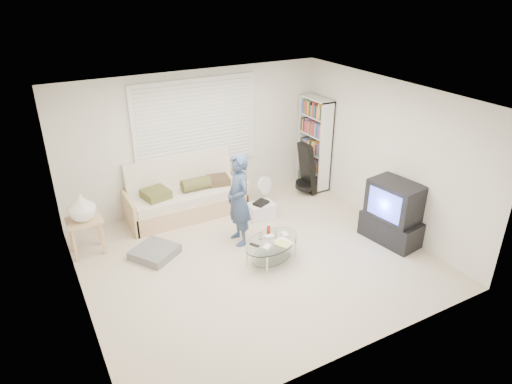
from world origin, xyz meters
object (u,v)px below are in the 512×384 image
bookshelf (314,143)px  tv_unit (393,213)px  futon_sofa (186,197)px  coffee_table (272,245)px

bookshelf → tv_unit: (-0.13, -2.39, -0.41)m
futon_sofa → coffee_table: bearing=-74.5°
tv_unit → bookshelf: bearing=87.0°
futon_sofa → tv_unit: bearing=-43.6°
bookshelf → tv_unit: bearing=-93.0°
futon_sofa → bookshelf: bookshelf is taller
tv_unit → coffee_table: size_ratio=0.91×
bookshelf → coffee_table: bookshelf is taller
tv_unit → coffee_table: bearing=168.9°
futon_sofa → tv_unit: size_ratio=2.06×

